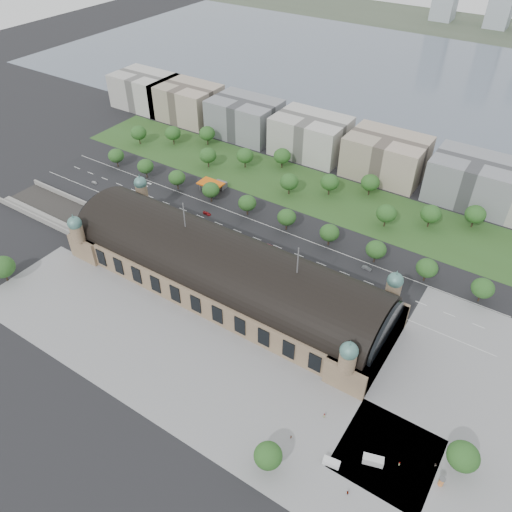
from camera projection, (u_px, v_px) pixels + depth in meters
The scene contains 65 objects.
ground at pixel (225, 288), 221.21m from camera, with size 900.00×900.00×0.00m, color black.
station at pixel (224, 270), 214.75m from camera, with size 150.00×48.40×44.30m.
track_cutting at pixel (56, 213), 266.22m from camera, with size 70.00×24.00×3.10m.
plaza_south at pixel (178, 364), 188.34m from camera, with size 190.00×48.00×0.12m, color gray.
plaza_east at pixel (460, 395), 177.32m from camera, with size 56.00×100.00×0.12m, color gray.
road_slab at pixel (237, 231), 254.45m from camera, with size 260.00×26.00×0.10m, color black.
grass_belt at pixel (299, 187), 288.08m from camera, with size 300.00×45.00×0.10m, color #2F5220.
petrol_station at pixel (216, 184), 284.79m from camera, with size 14.00×13.00×5.05m.
lake at pixel (436, 85), 415.00m from camera, with size 700.00×320.00×0.08m, color slate.
far_shore at pixel (493, 30), 545.06m from camera, with size 700.00×120.00×0.14m, color #44513D.
office_0 at pixel (145, 91), 372.61m from camera, with size 45.00×32.00×24.00m, color #B8B4AE.
office_1 at pixel (187, 102), 355.56m from camera, with size 45.00×32.00×24.00m, color tan.
office_2 at pixel (245, 118), 334.25m from camera, with size 45.00×32.00×24.00m, color gray.
office_3 at pixel (310, 136), 312.94m from camera, with size 45.00×32.00×24.00m, color #B8B4AE.
office_4 at pixel (386, 157), 291.63m from camera, with size 45.00×32.00×24.00m, color tan.
office_5 at pixel (473, 180), 270.32m from camera, with size 45.00×32.00×24.00m, color gray.
tree_row_0 at pixel (116, 156), 302.15m from camera, with size 9.60×9.60×11.52m.
tree_row_1 at pixel (145, 166), 291.92m from camera, with size 9.60×9.60×11.52m.
tree_row_2 at pixel (177, 178), 281.69m from camera, with size 9.60×9.60×11.52m.
tree_row_3 at pixel (211, 190), 271.47m from camera, with size 9.60×9.60×11.52m.
tree_row_4 at pixel (247, 203), 261.24m from camera, with size 9.60×9.60×11.52m.
tree_row_5 at pixel (287, 217), 251.01m from camera, with size 9.60×9.60×11.52m.
tree_row_6 at pixel (329, 233), 240.78m from camera, with size 9.60×9.60×11.52m.
tree_row_7 at pixel (376, 250), 230.55m from camera, with size 9.60×9.60×11.52m.
tree_row_8 at pixel (427, 268), 220.32m from camera, with size 9.60×9.60×11.52m.
tree_row_9 at pixel (483, 288), 210.10m from camera, with size 9.60×9.60×11.52m.
tree_belt_0 at pixel (139, 133), 325.53m from camera, with size 10.40×10.40×12.48m.
tree_belt_1 at pixel (173, 133), 325.24m from camera, with size 10.40×10.40×12.48m.
tree_belt_2 at pixel (207, 133), 324.94m from camera, with size 10.40×10.40×12.48m.
tree_belt_3 at pixel (208, 155), 301.24m from camera, with size 10.40×10.40×12.48m.
tree_belt_4 at pixel (245, 156), 300.94m from camera, with size 10.40×10.40×12.48m.
tree_belt_5 at pixel (282, 156), 300.65m from camera, with size 10.40×10.40×12.48m.
tree_belt_6 at pixel (289, 182), 276.95m from camera, with size 10.40×10.40×12.48m.
tree_belt_7 at pixel (330, 182), 276.65m from camera, with size 10.40×10.40×12.48m.
tree_belt_8 at pixel (370, 182), 276.36m from camera, with size 10.40×10.40×12.48m.
tree_belt_9 at pixel (386, 213), 252.65m from camera, with size 10.40×10.40×12.48m.
tree_belt_10 at pixel (431, 214), 252.36m from camera, with size 10.40×10.40×12.48m.
tree_belt_11 at pixel (475, 214), 252.07m from camera, with size 10.40×10.40×12.48m.
tree_plaza_ne at pixel (463, 456), 151.45m from camera, with size 10.00×10.00×11.69m.
tree_plaza_sw at pixel (2, 267), 219.86m from camera, with size 11.00×11.00×12.73m.
tree_plaza_s at pixel (268, 456), 152.35m from camera, with size 9.00×9.00×10.64m.
traffic_car_0 at pixel (94, 182), 290.89m from camera, with size 1.57×3.89×1.33m, color silver.
traffic_car_2 at pixel (172, 216), 263.85m from camera, with size 2.66×5.77×1.60m, color black.
traffic_car_3 at pixel (207, 213), 265.69m from camera, with size 1.87×4.61×1.34m, color maroon.
traffic_car_4 at pixel (258, 251), 240.12m from camera, with size 1.88×4.68×1.59m, color #182345.
traffic_car_5 at pixel (367, 268), 230.64m from camera, with size 1.55×4.43×1.46m, color #575B5F.
traffic_car_6 at pixel (371, 299), 214.73m from camera, with size 2.57×5.58×1.55m, color white.
parked_car_0 at pixel (152, 218), 262.22m from camera, with size 1.39×3.98×1.31m, color black.
parked_car_1 at pixel (148, 212), 266.45m from camera, with size 2.44×5.29×1.47m, color maroon.
parked_car_2 at pixel (177, 230), 253.91m from camera, with size 1.85×4.56×1.32m, color #191843.
parked_car_3 at pixel (158, 216), 263.37m from camera, with size 1.93×4.81×1.64m, color slate.
parked_car_4 at pixel (191, 230), 253.87m from camera, with size 1.43×4.10×1.35m, color silver.
parked_car_5 at pixel (210, 238), 248.80m from camera, with size 2.60×5.64×1.57m, color gray.
parked_car_6 at pixel (193, 231), 253.42m from camera, with size 2.19×5.39×1.57m, color black.
bus_west at pixel (266, 248), 240.36m from camera, with size 3.17×13.57×3.78m, color red.
bus_mid at pixel (300, 265), 230.57m from camera, with size 3.12×13.35×3.72m, color silver.
bus_east at pixel (296, 263), 231.54m from camera, with size 3.06×13.09×3.65m, color #BAB6AC.
van_east at pixel (372, 460), 156.93m from camera, with size 6.97×4.41×2.81m.
van_south at pixel (330, 462), 156.64m from camera, with size 5.63×2.87×2.34m.
advertising_column at pixel (441, 481), 151.07m from camera, with size 1.91×1.91×3.63m.
pedestrian_0 at pixel (324, 415), 169.85m from camera, with size 0.95×0.54×1.94m, color gray.
pedestrian_1 at pixel (291, 437), 163.68m from camera, with size 0.63×0.41×1.73m, color gray.
pedestrian_2 at pixel (436, 465), 156.21m from camera, with size 0.85×0.49×1.74m, color gray.
pedestrian_3 at pixel (348, 493), 149.36m from camera, with size 1.12×0.54×1.92m, color gray.
pedestrian_5 at pixel (399, 464), 156.64m from camera, with size 0.75×0.43×1.54m, color gray.
Camera 1 is at (100.78, -128.97, 150.10)m, focal length 35.00 mm.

